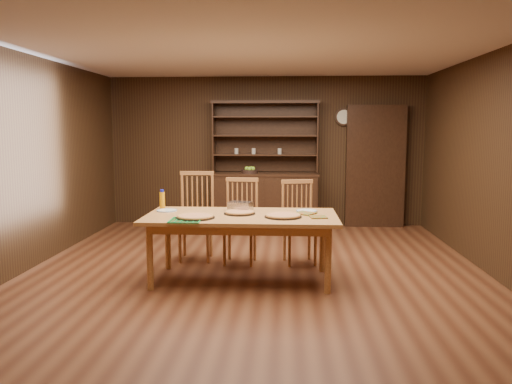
# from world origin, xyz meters

# --- Properties ---
(floor) EXTENTS (6.00, 6.00, 0.00)m
(floor) POSITION_xyz_m (0.00, 0.00, 0.00)
(floor) COLOR brown
(floor) RESTS_ON ground
(room_shell) EXTENTS (6.00, 6.00, 6.00)m
(room_shell) POSITION_xyz_m (0.00, 0.00, 1.58)
(room_shell) COLOR silver
(room_shell) RESTS_ON floor
(china_hutch) EXTENTS (1.84, 0.52, 2.17)m
(china_hutch) POSITION_xyz_m (-0.00, 2.75, 0.60)
(china_hutch) COLOR #321C10
(china_hutch) RESTS_ON floor
(doorway) EXTENTS (1.00, 0.18, 2.10)m
(doorway) POSITION_xyz_m (1.90, 2.90, 1.05)
(doorway) COLOR #321C10
(doorway) RESTS_ON floor
(wall_clock) EXTENTS (0.30, 0.05, 0.30)m
(wall_clock) POSITION_xyz_m (1.35, 2.96, 1.90)
(wall_clock) COLOR #321C10
(wall_clock) RESTS_ON room_shell
(dining_table) EXTENTS (2.13, 1.06, 0.75)m
(dining_table) POSITION_xyz_m (-0.13, -0.35, 0.68)
(dining_table) COLOR #CC8D46
(dining_table) RESTS_ON floor
(chair_left) EXTENTS (0.48, 0.46, 1.14)m
(chair_left) POSITION_xyz_m (-0.81, 0.59, 0.61)
(chair_left) COLOR #9F6136
(chair_left) RESTS_ON floor
(chair_center) EXTENTS (0.48, 0.46, 1.08)m
(chair_center) POSITION_xyz_m (-0.21, 0.44, 0.57)
(chair_center) COLOR #9F6136
(chair_center) RESTS_ON floor
(chair_right) EXTENTS (0.51, 0.49, 1.05)m
(chair_right) POSITION_xyz_m (0.53, 0.48, 0.56)
(chair_right) COLOR #9F6136
(chair_right) RESTS_ON floor
(pizza_left) EXTENTS (0.42, 0.42, 0.04)m
(pizza_left) POSITION_xyz_m (-0.61, -0.59, 0.77)
(pizza_left) COLOR black
(pizza_left) RESTS_ON dining_table
(pizza_right) EXTENTS (0.41, 0.41, 0.04)m
(pizza_right) POSITION_xyz_m (0.34, -0.48, 0.77)
(pizza_right) COLOR black
(pizza_right) RESTS_ON dining_table
(pizza_center) EXTENTS (0.36, 0.36, 0.04)m
(pizza_center) POSITION_xyz_m (-0.16, -0.30, 0.77)
(pizza_center) COLOR black
(pizza_center) RESTS_ON dining_table
(cooling_rack) EXTENTS (0.37, 0.37, 0.01)m
(cooling_rack) POSITION_xyz_m (-0.68, -0.74, 0.76)
(cooling_rack) COLOR #0B9340
(cooling_rack) RESTS_ON dining_table
(plate_left) EXTENTS (0.24, 0.24, 0.02)m
(plate_left) POSITION_xyz_m (-1.02, -0.17, 0.76)
(plate_left) COLOR white
(plate_left) RESTS_ON dining_table
(plate_right) EXTENTS (0.24, 0.24, 0.02)m
(plate_right) POSITION_xyz_m (0.61, -0.09, 0.76)
(plate_right) COLOR white
(plate_right) RESTS_ON dining_table
(foil_dish) EXTENTS (0.30, 0.25, 0.11)m
(foil_dish) POSITION_xyz_m (-0.17, -0.07, 0.80)
(foil_dish) COLOR silver
(foil_dish) RESTS_ON dining_table
(juice_bottle) EXTENTS (0.06, 0.06, 0.23)m
(juice_bottle) POSITION_xyz_m (-1.12, 0.03, 0.86)
(juice_bottle) COLOR orange
(juice_bottle) RESTS_ON dining_table
(pot_holder_a) EXTENTS (0.20, 0.20, 0.01)m
(pot_holder_a) POSITION_xyz_m (0.72, -0.48, 0.76)
(pot_holder_a) COLOR #A82413
(pot_holder_a) RESTS_ON dining_table
(pot_holder_b) EXTENTS (0.29, 0.29, 0.02)m
(pot_holder_b) POSITION_xyz_m (0.58, -0.26, 0.76)
(pot_holder_b) COLOR #A82413
(pot_holder_b) RESTS_ON dining_table
(fruit_bowl) EXTENTS (0.29, 0.29, 0.12)m
(fruit_bowl) POSITION_xyz_m (-0.26, 2.69, 0.98)
(fruit_bowl) COLOR black
(fruit_bowl) RESTS_ON china_hutch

